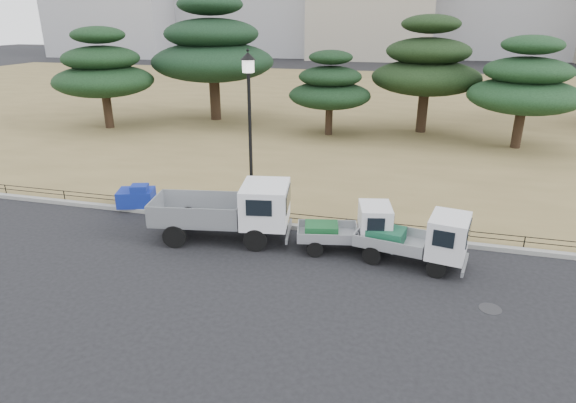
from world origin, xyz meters
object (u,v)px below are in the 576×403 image
(truck_kei_front, at_px, (352,228))
(street_lamp, at_px, (249,110))
(truck_large, at_px, (229,209))
(truck_kei_rear, at_px, (420,238))
(tarp_pile, at_px, (137,197))

(truck_kei_front, xyz_separation_m, street_lamp, (-4.01, 1.50, 3.49))
(truck_large, xyz_separation_m, truck_kei_rear, (6.45, -0.24, -0.26))
(street_lamp, bearing_deg, truck_large, -98.22)
(truck_kei_rear, distance_m, tarp_pile, 11.38)
(street_lamp, bearing_deg, tarp_pile, 179.64)
(truck_kei_front, distance_m, truck_kei_rear, 2.25)
(truck_large, bearing_deg, tarp_pile, 150.48)
(truck_large, height_order, tarp_pile, truck_large)
(tarp_pile, bearing_deg, street_lamp, -0.36)
(truck_kei_rear, xyz_separation_m, tarp_pile, (-11.20, 1.98, -0.36))
(truck_large, relative_size, truck_kei_rear, 1.39)
(truck_kei_front, xyz_separation_m, tarp_pile, (-9.00, 1.53, -0.28))
(truck_kei_front, bearing_deg, street_lamp, 147.85)
(street_lamp, distance_m, tarp_pile, 6.26)
(tarp_pile, bearing_deg, truck_large, -20.09)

